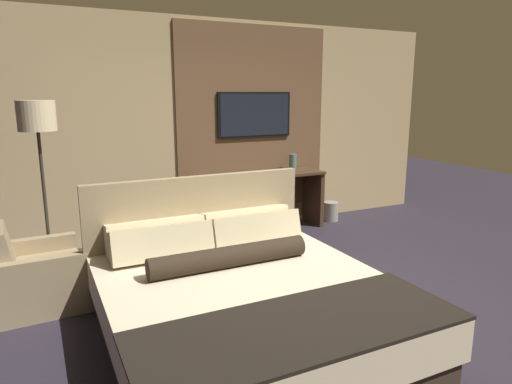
{
  "coord_description": "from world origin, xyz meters",
  "views": [
    {
      "loc": [
        -2.03,
        -3.14,
        1.86
      ],
      "look_at": [
        0.0,
        1.02,
        0.85
      ],
      "focal_mm": 32.0,
      "sensor_mm": 36.0,
      "label": 1
    }
  ],
  "objects_px": {
    "floor_lamp": "(38,131)",
    "vase_tall": "(293,162)",
    "bed": "(242,301)",
    "tv": "(255,115)",
    "waste_bin": "(331,211)",
    "armchair_by_window": "(37,278)",
    "desk_chair": "(265,203)",
    "book": "(216,176)",
    "desk": "(262,192)"
  },
  "relations": [
    {
      "from": "desk_chair",
      "to": "book",
      "type": "xyz_separation_m",
      "value": [
        -0.38,
        0.64,
        0.27
      ]
    },
    {
      "from": "armchair_by_window",
      "to": "waste_bin",
      "type": "bearing_deg",
      "value": -76.45
    },
    {
      "from": "armchair_by_window",
      "to": "desk",
      "type": "bearing_deg",
      "value": -69.7
    },
    {
      "from": "bed",
      "to": "floor_lamp",
      "type": "distance_m",
      "value": 2.5
    },
    {
      "from": "bed",
      "to": "desk",
      "type": "xyz_separation_m",
      "value": [
        1.43,
        2.51,
        0.22
      ]
    },
    {
      "from": "bed",
      "to": "armchair_by_window",
      "type": "relative_size",
      "value": 2.97
    },
    {
      "from": "desk",
      "to": "bed",
      "type": "bearing_deg",
      "value": -119.7
    },
    {
      "from": "floor_lamp",
      "to": "waste_bin",
      "type": "height_order",
      "value": "floor_lamp"
    },
    {
      "from": "desk_chair",
      "to": "vase_tall",
      "type": "bearing_deg",
      "value": 45.41
    },
    {
      "from": "desk",
      "to": "tv",
      "type": "relative_size",
      "value": 1.56
    },
    {
      "from": "desk",
      "to": "desk_chair",
      "type": "distance_m",
      "value": 0.7
    },
    {
      "from": "tv",
      "to": "vase_tall",
      "type": "height_order",
      "value": "tv"
    },
    {
      "from": "desk",
      "to": "book",
      "type": "distance_m",
      "value": 0.72
    },
    {
      "from": "desk",
      "to": "waste_bin",
      "type": "bearing_deg",
      "value": -2.34
    },
    {
      "from": "floor_lamp",
      "to": "armchair_by_window",
      "type": "bearing_deg",
      "value": -105.25
    },
    {
      "from": "bed",
      "to": "vase_tall",
      "type": "relative_size",
      "value": 10.52
    },
    {
      "from": "book",
      "to": "desk_chair",
      "type": "bearing_deg",
      "value": -59.62
    },
    {
      "from": "tv",
      "to": "desk_chair",
      "type": "relative_size",
      "value": 1.2
    },
    {
      "from": "tv",
      "to": "book",
      "type": "bearing_deg",
      "value": -161.67
    },
    {
      "from": "vase_tall",
      "to": "waste_bin",
      "type": "height_order",
      "value": "vase_tall"
    },
    {
      "from": "floor_lamp",
      "to": "vase_tall",
      "type": "distance_m",
      "value": 3.39
    },
    {
      "from": "bed",
      "to": "vase_tall",
      "type": "height_order",
      "value": "bed"
    },
    {
      "from": "bed",
      "to": "desk_chair",
      "type": "xyz_separation_m",
      "value": [
        1.15,
        1.86,
        0.23
      ]
    },
    {
      "from": "bed",
      "to": "tv",
      "type": "xyz_separation_m",
      "value": [
        1.43,
        2.73,
        1.26
      ]
    },
    {
      "from": "floor_lamp",
      "to": "bed",
      "type": "bearing_deg",
      "value": -54.56
    },
    {
      "from": "tv",
      "to": "armchair_by_window",
      "type": "relative_size",
      "value": 1.41
    },
    {
      "from": "vase_tall",
      "to": "tv",
      "type": "bearing_deg",
      "value": 165.69
    },
    {
      "from": "bed",
      "to": "armchair_by_window",
      "type": "xyz_separation_m",
      "value": [
        -1.4,
        1.3,
        -0.05
      ]
    },
    {
      "from": "vase_tall",
      "to": "book",
      "type": "xyz_separation_m",
      "value": [
        -1.19,
        -0.08,
        -0.09
      ]
    },
    {
      "from": "desk_chair",
      "to": "armchair_by_window",
      "type": "relative_size",
      "value": 1.18
    },
    {
      "from": "desk_chair",
      "to": "book",
      "type": "relative_size",
      "value": 3.68
    },
    {
      "from": "waste_bin",
      "to": "bed",
      "type": "bearing_deg",
      "value": -136.11
    },
    {
      "from": "book",
      "to": "waste_bin",
      "type": "distance_m",
      "value": 1.91
    },
    {
      "from": "desk",
      "to": "vase_tall",
      "type": "xyz_separation_m",
      "value": [
        0.53,
        0.08,
        0.37
      ]
    },
    {
      "from": "armchair_by_window",
      "to": "floor_lamp",
      "type": "xyz_separation_m",
      "value": [
        0.13,
        0.48,
        1.25
      ]
    },
    {
      "from": "desk",
      "to": "armchair_by_window",
      "type": "relative_size",
      "value": 2.21
    },
    {
      "from": "desk",
      "to": "tv",
      "type": "height_order",
      "value": "tv"
    },
    {
      "from": "bed",
      "to": "desk_chair",
      "type": "relative_size",
      "value": 2.51
    },
    {
      "from": "floor_lamp",
      "to": "waste_bin",
      "type": "xyz_separation_m",
      "value": [
        3.83,
        0.68,
        -1.37
      ]
    },
    {
      "from": "vase_tall",
      "to": "floor_lamp",
      "type": "bearing_deg",
      "value": -166.0
    },
    {
      "from": "bed",
      "to": "waste_bin",
      "type": "bearing_deg",
      "value": 43.89
    },
    {
      "from": "tv",
      "to": "book",
      "type": "xyz_separation_m",
      "value": [
        -0.66,
        -0.22,
        -0.76
      ]
    },
    {
      "from": "vase_tall",
      "to": "book",
      "type": "distance_m",
      "value": 1.2
    },
    {
      "from": "desk_chair",
      "to": "vase_tall",
      "type": "distance_m",
      "value": 1.15
    },
    {
      "from": "tv",
      "to": "desk_chair",
      "type": "bearing_deg",
      "value": -108.08
    },
    {
      "from": "desk",
      "to": "desk_chair",
      "type": "xyz_separation_m",
      "value": [
        -0.28,
        -0.65,
        0.01
      ]
    },
    {
      "from": "floor_lamp",
      "to": "book",
      "type": "xyz_separation_m",
      "value": [
        2.04,
        0.72,
        -0.7
      ]
    },
    {
      "from": "desk_chair",
      "to": "desk",
      "type": "bearing_deg",
      "value": 70.2
    },
    {
      "from": "tv",
      "to": "book",
      "type": "relative_size",
      "value": 4.4
    },
    {
      "from": "armchair_by_window",
      "to": "floor_lamp",
      "type": "distance_m",
      "value": 1.34
    }
  ]
}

